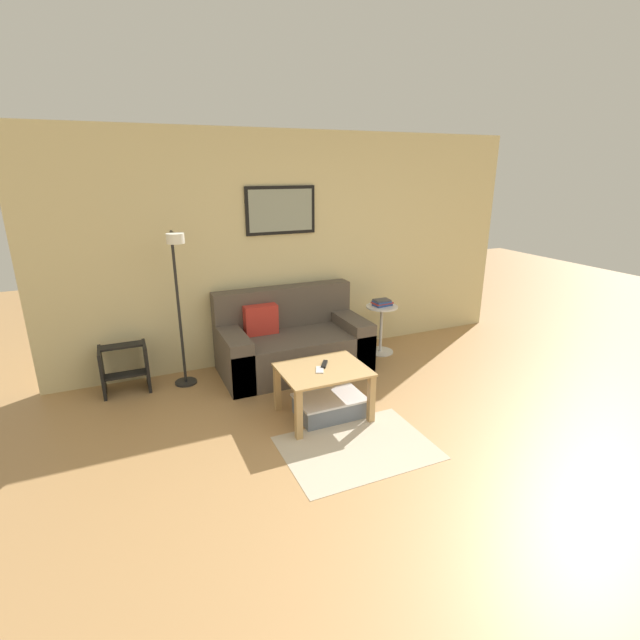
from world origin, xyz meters
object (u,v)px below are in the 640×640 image
object	(u,v)px
floor_lamp	(179,292)
coffee_table	(323,378)
book_stack	(382,303)
step_stool	(125,367)
side_table	(381,325)
cell_phone	(320,370)
remote_control	(324,364)
storage_bin	(330,406)
couch	(292,343)

from	to	relation	value
floor_lamp	coffee_table	bearing A→B (deg)	-45.14
book_stack	coffee_table	bearing A→B (deg)	-138.85
coffee_table	step_stool	size ratio (longest dim) A/B	1.61
side_table	cell_phone	bearing A→B (deg)	-139.47
floor_lamp	cell_phone	xyz separation A→B (m)	(1.00, -1.07, -0.56)
book_stack	remote_control	bearing A→B (deg)	-139.59
storage_bin	remote_control	xyz separation A→B (m)	(-0.01, 0.09, 0.38)
book_stack	remote_control	size ratio (longest dim) A/B	1.64
storage_bin	floor_lamp	distance (m)	1.80
side_table	book_stack	bearing A→B (deg)	59.86
storage_bin	side_table	bearing A→B (deg)	42.80
cell_phone	step_stool	world-z (taller)	step_stool
remote_control	step_stool	bearing A→B (deg)	177.01
step_stool	cell_phone	bearing A→B (deg)	-39.06
storage_bin	side_table	distance (m)	1.67
floor_lamp	cell_phone	distance (m)	1.57
book_stack	cell_phone	xyz separation A→B (m)	(-1.32, -1.13, -0.16)
coffee_table	couch	bearing A→B (deg)	84.25
remote_control	step_stool	size ratio (longest dim) A/B	0.32
couch	side_table	bearing A→B (deg)	0.94
side_table	couch	bearing A→B (deg)	-179.06
side_table	book_stack	xyz separation A→B (m)	(0.01, 0.01, 0.27)
book_stack	couch	bearing A→B (deg)	-178.42
coffee_table	step_stool	xyz separation A→B (m)	(-1.61, 1.26, -0.11)
floor_lamp	book_stack	world-z (taller)	floor_lamp
storage_bin	coffee_table	bearing A→B (deg)	157.86
side_table	step_stool	xyz separation A→B (m)	(-2.88, 0.16, -0.10)
storage_bin	remote_control	world-z (taller)	remote_control
couch	cell_phone	bearing A→B (deg)	-97.77
storage_bin	cell_phone	distance (m)	0.39
coffee_table	side_table	xyz separation A→B (m)	(1.27, 1.10, -0.01)
couch	cell_phone	distance (m)	1.12
cell_phone	remote_control	bearing A→B (deg)	69.54
storage_bin	cell_phone	bearing A→B (deg)	177.34
floor_lamp	book_stack	distance (m)	2.36
remote_control	coffee_table	bearing A→B (deg)	-90.00
couch	storage_bin	world-z (taller)	couch
coffee_table	step_stool	distance (m)	2.05
cell_phone	coffee_table	bearing A→B (deg)	48.14
side_table	storage_bin	bearing A→B (deg)	-137.20
floor_lamp	remote_control	distance (m)	1.57
couch	step_stool	world-z (taller)	couch
floor_lamp	step_stool	xyz separation A→B (m)	(-0.57, 0.21, -0.77)
storage_bin	step_stool	xyz separation A→B (m)	(-1.67, 1.28, 0.16)
floor_lamp	cell_phone	world-z (taller)	floor_lamp
couch	coffee_table	bearing A→B (deg)	-95.75
coffee_table	side_table	distance (m)	1.68
book_stack	cell_phone	world-z (taller)	book_stack
floor_lamp	side_table	xyz separation A→B (m)	(2.31, 0.05, -0.67)
couch	remote_control	distance (m)	1.04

